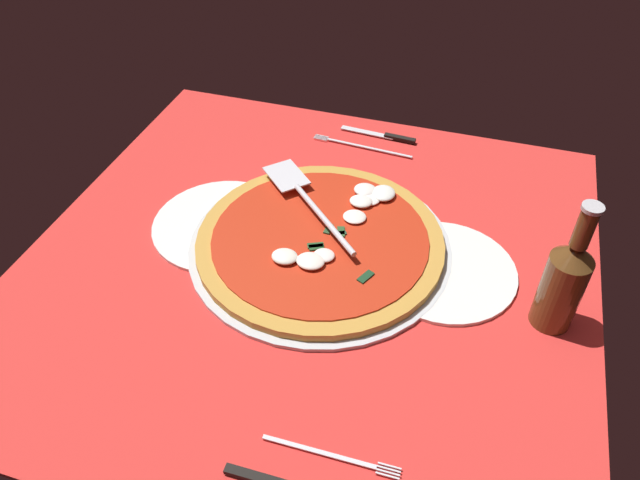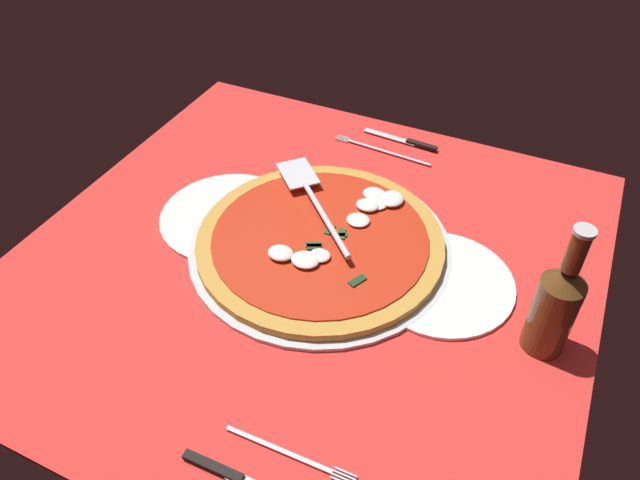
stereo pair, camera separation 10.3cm
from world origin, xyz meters
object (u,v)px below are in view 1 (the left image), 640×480
pizza_server (307,199)px  beer_bottle (564,282)px  place_setting_far (374,142)px  dinner_plate_left (223,225)px  dinner_plate_right (444,271)px  place_setting_near (311,474)px  pizza (321,240)px

pizza_server → beer_bottle: (43.42, -12.42, 4.30)cm
place_setting_far → beer_bottle: (37.43, -40.13, 8.47)cm
dinner_plate_left → beer_bottle: size_ratio=1.10×
dinner_plate_left → pizza_server: (13.78, 6.95, 4.02)cm
dinner_plate_right → pizza_server: (-26.36, 6.69, 4.02)cm
dinner_plate_left → dinner_plate_right: 40.14cm
place_setting_far → place_setting_near: bearing=101.8°
place_setting_far → beer_bottle: bearing=137.2°
pizza_server → place_setting_far: 28.66cm
pizza → place_setting_near: bearing=-74.6°
dinner_plate_left → beer_bottle: 58.06cm
dinner_plate_left → dinner_plate_right: same height
pizza_server → dinner_plate_right: bearing=-149.9°
place_setting_far → pizza_server: bearing=82.0°
pizza → place_setting_far: size_ratio=1.90×
dinner_plate_right → beer_bottle: bearing=-18.6°
dinner_plate_left → pizza: (18.71, 0.00, 1.46)cm
pizza → beer_bottle: bearing=-8.1°
pizza_server → dinner_plate_left: bearing=71.1°
place_setting_far → beer_bottle: size_ratio=0.98×
dinner_plate_left → beer_bottle: bearing=-5.5°
dinner_plate_left → pizza_server: bearing=26.8°
place_setting_far → dinner_plate_right: bearing=124.8°
place_setting_far → pizza: bearing=92.5°
dinner_plate_right → place_setting_near: 41.59cm
dinner_plate_left → pizza: 18.77cm
dinner_plate_left → beer_bottle: beer_bottle is taller
dinner_plate_right → pizza_server: bearing=165.8°
pizza_server → place_setting_near: pizza_server is taller
pizza → beer_bottle: beer_bottle is taller
place_setting_near → dinner_plate_right: bearing=74.5°
dinner_plate_left → pizza_server: size_ratio=1.08×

